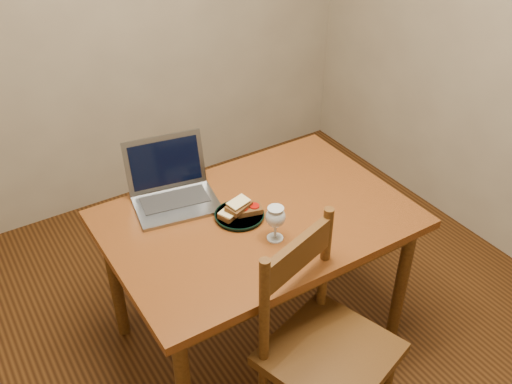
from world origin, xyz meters
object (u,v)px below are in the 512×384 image
table (258,231)px  milk_glass (275,223)px  laptop (171,185)px  chair (325,340)px  plate (239,216)px

table → milk_glass: bearing=-97.8°
milk_glass → laptop: (-0.23, 0.49, -0.01)m
chair → plate: bearing=74.4°
plate → milk_glass: bearing=-76.1°
chair → laptop: bearing=85.3°
table → milk_glass: 0.24m
table → laptop: 0.44m
table → plate: size_ratio=5.99×
plate → chair: bearing=-88.5°
plate → laptop: laptop is taller
table → plate: bearing=154.5°
table → laptop: size_ratio=3.15×
table → milk_glass: (-0.02, -0.17, 0.16)m
milk_glass → laptop: bearing=115.0°
plate → table: bearing=-25.5°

